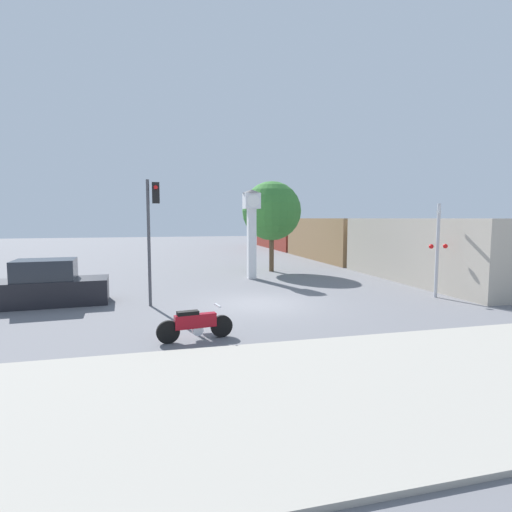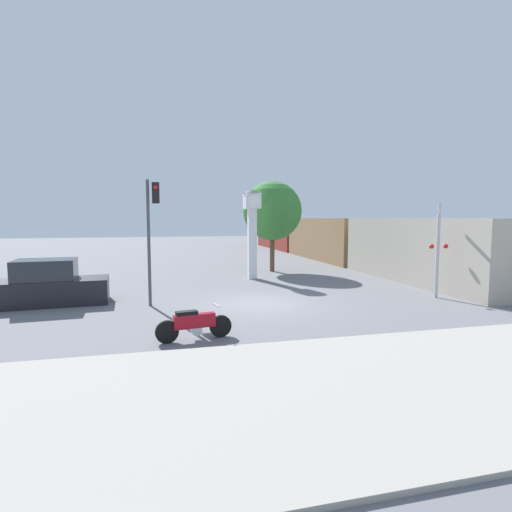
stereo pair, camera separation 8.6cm
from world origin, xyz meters
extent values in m
plane|color=slate|center=(0.00, 0.00, 0.00)|extent=(120.00, 120.00, 0.00)
cube|color=#9E998E|center=(0.00, -8.18, 0.05)|extent=(36.00, 6.00, 0.10)
cylinder|color=black|center=(-2.20, -4.06, 0.32)|extent=(0.65, 0.21, 0.64)
cylinder|color=black|center=(-3.72, -4.30, 0.32)|extent=(0.65, 0.21, 0.64)
cube|color=maroon|center=(-2.96, -4.18, 0.55)|extent=(1.19, 0.41, 0.38)
cube|color=black|center=(-3.17, -4.22, 0.80)|extent=(0.63, 0.34, 0.11)
cylinder|color=silver|center=(-2.91, -4.17, 0.29)|extent=(0.33, 0.26, 0.30)
cube|color=silver|center=(-2.32, -4.08, 0.94)|extent=(0.14, 0.47, 0.04)
cube|color=white|center=(1.24, 6.65, 1.97)|extent=(0.46, 0.46, 3.94)
cube|color=white|center=(1.24, 6.65, 4.37)|extent=(0.87, 0.87, 0.87)
cylinder|color=white|center=(1.24, 6.21, 4.37)|extent=(0.69, 0.02, 0.69)
cone|color=#333338|center=(1.24, 6.65, 4.91)|extent=(1.04, 1.04, 0.20)
cube|color=#ADA393|center=(9.85, 3.31, 1.70)|extent=(2.80, 11.83, 3.40)
cube|color=olive|center=(9.85, 15.74, 1.70)|extent=(2.80, 11.83, 3.40)
cube|color=maroon|center=(9.85, 28.17, 1.70)|extent=(2.80, 11.83, 3.40)
cylinder|color=#47474C|center=(-4.25, 0.67, 2.44)|extent=(0.12, 0.12, 4.88)
cube|color=black|center=(-3.95, 0.67, 4.38)|extent=(0.28, 0.24, 0.80)
sphere|color=red|center=(-3.95, 0.52, 4.58)|extent=(0.16, 0.16, 0.16)
cylinder|color=#B7B7BC|center=(7.70, -0.56, 2.02)|extent=(0.14, 0.14, 4.03)
cube|color=white|center=(7.70, -0.56, 3.68)|extent=(0.82, 0.82, 0.14)
sphere|color=red|center=(7.35, -0.61, 2.22)|extent=(0.20, 0.20, 0.20)
sphere|color=red|center=(8.05, -0.61, 2.22)|extent=(0.20, 0.20, 0.20)
cylinder|color=brown|center=(3.20, 9.34, 1.19)|extent=(0.30, 0.30, 2.37)
sphere|color=#387A33|center=(3.20, 9.34, 3.87)|extent=(3.75, 3.75, 3.75)
cube|color=black|center=(-8.04, 1.89, 0.50)|extent=(4.32, 2.11, 1.00)
cube|color=#262B33|center=(-8.24, 1.88, 1.40)|extent=(2.32, 1.82, 0.80)
camera|label=1|loc=(-3.97, -15.19, 3.41)|focal=28.00mm
camera|label=2|loc=(-3.88, -15.21, 3.41)|focal=28.00mm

